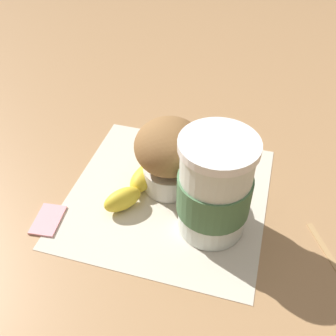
% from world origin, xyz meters
% --- Properties ---
extents(ground_plane, '(3.00, 3.00, 0.00)m').
position_xyz_m(ground_plane, '(0.00, 0.00, 0.00)').
color(ground_plane, '#A87C51').
extents(paper_napkin, '(0.30, 0.30, 0.00)m').
position_xyz_m(paper_napkin, '(0.00, 0.00, 0.00)').
color(paper_napkin, beige).
rests_on(paper_napkin, ground_plane).
extents(coffee_cup, '(0.09, 0.09, 0.13)m').
position_xyz_m(coffee_cup, '(-0.06, 0.05, 0.07)').
color(coffee_cup, silver).
rests_on(coffee_cup, paper_napkin).
extents(muffin, '(0.09, 0.09, 0.10)m').
position_xyz_m(muffin, '(0.00, -0.02, 0.06)').
color(muffin, white).
rests_on(muffin, paper_napkin).
extents(banana, '(0.08, 0.15, 0.03)m').
position_xyz_m(banana, '(0.04, -0.02, 0.02)').
color(banana, yellow).
rests_on(banana, paper_napkin).
extents(sugar_packet, '(0.04, 0.05, 0.01)m').
position_xyz_m(sugar_packet, '(0.15, 0.06, 0.00)').
color(sugar_packet, pink).
rests_on(sugar_packet, ground_plane).
extents(wooden_stirrer, '(0.04, 0.11, 0.00)m').
position_xyz_m(wooden_stirrer, '(-0.20, 0.09, 0.00)').
color(wooden_stirrer, tan).
rests_on(wooden_stirrer, ground_plane).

